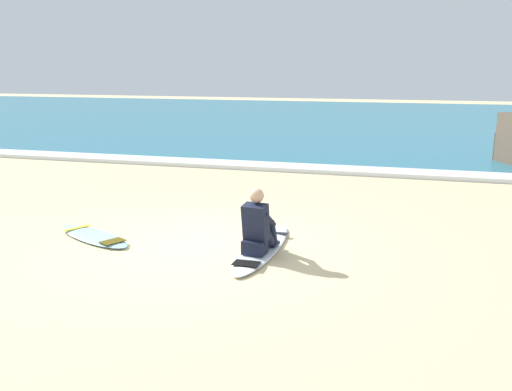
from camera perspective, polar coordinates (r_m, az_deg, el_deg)
name	(u,v)px	position (r m, az deg, el deg)	size (l,w,h in m)	color
ground_plane	(204,248)	(8.66, -5.24, -5.28)	(80.00, 80.00, 0.00)	beige
sea	(354,121)	(28.48, 9.92, 7.45)	(80.00, 28.00, 0.10)	teal
breaking_foam	(297,168)	(15.04, 4.18, 2.81)	(80.00, 0.90, 0.11)	white
surfboard_main	(262,248)	(8.50, 0.61, -5.32)	(0.52, 2.52, 0.08)	silver
surfer_seated	(258,227)	(8.12, 0.20, -3.24)	(0.42, 0.74, 0.95)	black
surfboard_spare_near	(93,236)	(9.45, -16.11, -3.95)	(1.81, 1.28, 0.08)	#9ED1E5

